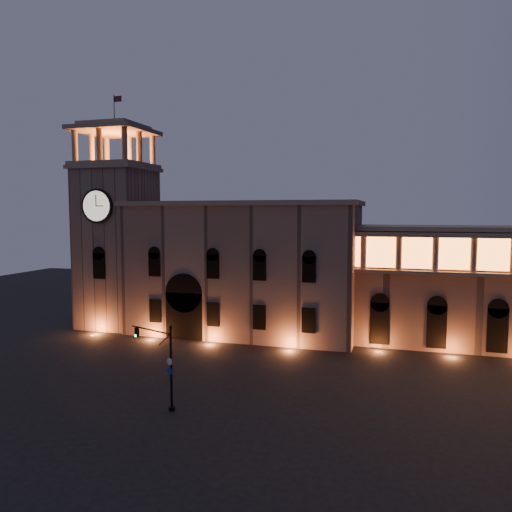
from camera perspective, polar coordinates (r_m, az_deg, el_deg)
name	(u,v)px	position (r m, az deg, el deg)	size (l,w,h in m)	color
ground	(191,388)	(47.92, -7.49, -14.75)	(160.00, 160.00, 0.00)	black
government_building	(243,268)	(66.75, -1.53, -1.35)	(30.80, 12.80, 17.60)	#816554
clock_tower	(117,238)	(73.44, -15.58, 1.97)	(9.80, 9.80, 32.40)	#816554
traffic_light	(164,364)	(42.66, -10.48, -12.05)	(4.83, 2.11, 7.06)	black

